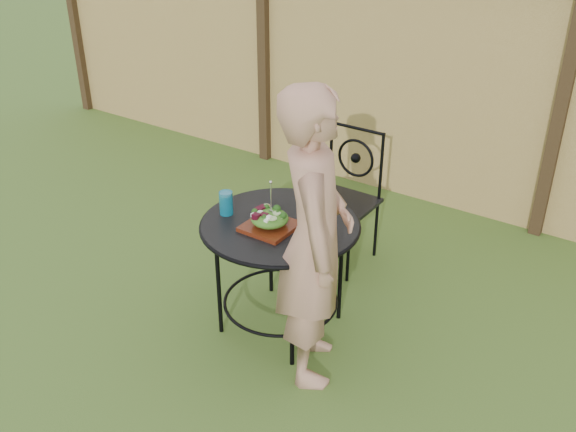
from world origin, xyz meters
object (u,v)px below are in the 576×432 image
(diner, at_px, (314,240))
(salad_plate, at_px, (270,227))
(patio_chair, at_px, (343,194))
(patio_table, at_px, (280,243))

(diner, bearing_deg, salad_plate, 40.92)
(patio_chair, relative_size, salad_plate, 3.52)
(patio_chair, height_order, diner, diner)
(salad_plate, bearing_deg, patio_chair, 95.35)
(patio_chair, height_order, salad_plate, patio_chair)
(patio_chair, distance_m, diner, 1.24)
(patio_table, bearing_deg, patio_chair, 96.35)
(patio_chair, xyz_separation_m, diner, (0.46, -1.11, 0.32))
(diner, height_order, salad_plate, diner)
(patio_table, distance_m, patio_chair, 0.92)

